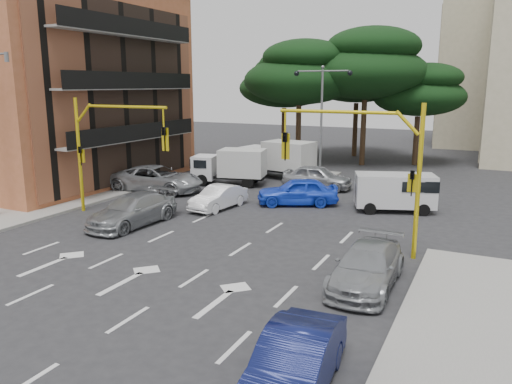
{
  "coord_description": "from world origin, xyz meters",
  "views": [
    {
      "loc": [
        11.15,
        -17.36,
        6.68
      ],
      "look_at": [
        0.92,
        3.7,
        1.6
      ],
      "focal_mm": 35.0,
      "sensor_mm": 36.0,
      "label": 1
    }
  ],
  "objects_px": {
    "car_blue_compact": "(298,191)",
    "car_silver_wagon": "(133,210)",
    "car_white_hatch": "(218,197)",
    "van_white": "(395,192)",
    "street_lamp_center": "(322,103)",
    "car_navy_parked": "(294,364)",
    "signal_mast_left": "(104,140)",
    "signal_mast_right": "(372,157)",
    "car_silver_cross_b": "(317,177)",
    "car_silver_parked": "(367,266)",
    "box_truck_a": "(230,167)",
    "box_truck_b": "(277,159)",
    "car_silver_cross_a": "(157,179)"
  },
  "relations": [
    {
      "from": "car_silver_wagon",
      "to": "car_silver_cross_b",
      "type": "bearing_deg",
      "value": 69.9
    },
    {
      "from": "car_navy_parked",
      "to": "car_blue_compact",
      "type": "bearing_deg",
      "value": 106.38
    },
    {
      "from": "car_white_hatch",
      "to": "van_white",
      "type": "xyz_separation_m",
      "value": [
        8.73,
        3.67,
        0.39
      ]
    },
    {
      "from": "street_lamp_center",
      "to": "car_silver_cross_b",
      "type": "xyz_separation_m",
      "value": [
        0.83,
        -3.0,
        -4.66
      ]
    },
    {
      "from": "signal_mast_right",
      "to": "car_blue_compact",
      "type": "height_order",
      "value": "signal_mast_right"
    },
    {
      "from": "car_white_hatch",
      "to": "van_white",
      "type": "distance_m",
      "value": 9.47
    },
    {
      "from": "signal_mast_left",
      "to": "car_silver_cross_b",
      "type": "xyz_separation_m",
      "value": [
        7.64,
        11.01,
        -3.12
      ]
    },
    {
      "from": "car_blue_compact",
      "to": "signal_mast_left",
      "type": "bearing_deg",
      "value": -77.21
    },
    {
      "from": "street_lamp_center",
      "to": "car_blue_compact",
      "type": "height_order",
      "value": "street_lamp_center"
    },
    {
      "from": "car_silver_cross_b",
      "to": "van_white",
      "type": "bearing_deg",
      "value": -125.77
    },
    {
      "from": "street_lamp_center",
      "to": "car_silver_cross_a",
      "type": "distance_m",
      "value": 12.4
    },
    {
      "from": "signal_mast_left",
      "to": "van_white",
      "type": "xyz_separation_m",
      "value": [
        13.27,
        7.24,
        -2.86
      ]
    },
    {
      "from": "signal_mast_right",
      "to": "car_silver_parked",
      "type": "bearing_deg",
      "value": -77.22
    },
    {
      "from": "car_white_hatch",
      "to": "car_silver_cross_a",
      "type": "relative_size",
      "value": 0.65
    },
    {
      "from": "street_lamp_center",
      "to": "car_silver_parked",
      "type": "height_order",
      "value": "street_lamp_center"
    },
    {
      "from": "car_silver_cross_b",
      "to": "signal_mast_left",
      "type": "bearing_deg",
      "value": 143.26
    },
    {
      "from": "car_silver_cross_b",
      "to": "van_white",
      "type": "xyz_separation_m",
      "value": [
        5.63,
        -3.77,
        0.26
      ]
    },
    {
      "from": "car_silver_wagon",
      "to": "car_navy_parked",
      "type": "xyz_separation_m",
      "value": [
        11.97,
        -9.12,
        -0.04
      ]
    },
    {
      "from": "signal_mast_left",
      "to": "car_silver_wagon",
      "type": "height_order",
      "value": "signal_mast_left"
    },
    {
      "from": "street_lamp_center",
      "to": "car_navy_parked",
      "type": "distance_m",
      "value": 25.75
    },
    {
      "from": "car_white_hatch",
      "to": "car_silver_wagon",
      "type": "height_order",
      "value": "car_silver_wagon"
    },
    {
      "from": "car_blue_compact",
      "to": "car_silver_wagon",
      "type": "relative_size",
      "value": 0.89
    },
    {
      "from": "car_white_hatch",
      "to": "van_white",
      "type": "height_order",
      "value": "van_white"
    },
    {
      "from": "car_blue_compact",
      "to": "car_silver_cross_a",
      "type": "distance_m",
      "value": 9.3
    },
    {
      "from": "street_lamp_center",
      "to": "car_white_hatch",
      "type": "distance_m",
      "value": 11.7
    },
    {
      "from": "car_blue_compact",
      "to": "car_silver_wagon",
      "type": "height_order",
      "value": "car_blue_compact"
    },
    {
      "from": "car_white_hatch",
      "to": "car_silver_wagon",
      "type": "bearing_deg",
      "value": -107.78
    },
    {
      "from": "car_silver_wagon",
      "to": "box_truck_a",
      "type": "xyz_separation_m",
      "value": [
        -0.56,
        10.72,
        0.48
      ]
    },
    {
      "from": "car_silver_parked",
      "to": "box_truck_b",
      "type": "distance_m",
      "value": 20.11
    },
    {
      "from": "van_white",
      "to": "box_truck_a",
      "type": "relative_size",
      "value": 0.83
    },
    {
      "from": "car_silver_cross_b",
      "to": "car_navy_parked",
      "type": "xyz_separation_m",
      "value": [
        6.77,
        -21.14,
        -0.07
      ]
    },
    {
      "from": "car_silver_cross_b",
      "to": "box_truck_b",
      "type": "xyz_separation_m",
      "value": [
        -3.93,
        2.5,
        0.58
      ]
    },
    {
      "from": "car_white_hatch",
      "to": "signal_mast_right",
      "type": "bearing_deg",
      "value": -14.56
    },
    {
      "from": "car_silver_cross_b",
      "to": "box_truck_a",
      "type": "height_order",
      "value": "box_truck_a"
    },
    {
      "from": "car_white_hatch",
      "to": "car_silver_parked",
      "type": "height_order",
      "value": "car_silver_parked"
    },
    {
      "from": "street_lamp_center",
      "to": "car_blue_compact",
      "type": "xyz_separation_m",
      "value": [
        1.29,
        -7.7,
        -4.66
      ]
    },
    {
      "from": "car_silver_wagon",
      "to": "car_silver_cross_b",
      "type": "distance_m",
      "value": 13.1
    },
    {
      "from": "van_white",
      "to": "car_blue_compact",
      "type": "bearing_deg",
      "value": -99.74
    },
    {
      "from": "car_silver_wagon",
      "to": "car_silver_parked",
      "type": "height_order",
      "value": "car_silver_wagon"
    },
    {
      "from": "signal_mast_left",
      "to": "car_blue_compact",
      "type": "bearing_deg",
      "value": 37.94
    },
    {
      "from": "box_truck_b",
      "to": "car_silver_wagon",
      "type": "bearing_deg",
      "value": -175.56
    },
    {
      "from": "signal_mast_left",
      "to": "box_truck_a",
      "type": "height_order",
      "value": "signal_mast_left"
    },
    {
      "from": "signal_mast_right",
      "to": "signal_mast_left",
      "type": "height_order",
      "value": "same"
    },
    {
      "from": "car_silver_wagon",
      "to": "car_navy_parked",
      "type": "bearing_deg",
      "value": -33.97
    },
    {
      "from": "street_lamp_center",
      "to": "van_white",
      "type": "xyz_separation_m",
      "value": [
        6.46,
        -6.77,
        -4.4
      ]
    },
    {
      "from": "car_navy_parked",
      "to": "car_silver_cross_b",
      "type": "bearing_deg",
      "value": 103.12
    },
    {
      "from": "car_silver_cross_b",
      "to": "car_silver_parked",
      "type": "xyz_separation_m",
      "value": [
        6.77,
        -14.52,
        -0.07
      ]
    },
    {
      "from": "signal_mast_right",
      "to": "car_white_hatch",
      "type": "bearing_deg",
      "value": 158.48
    },
    {
      "from": "street_lamp_center",
      "to": "box_truck_a",
      "type": "height_order",
      "value": "street_lamp_center"
    },
    {
      "from": "van_white",
      "to": "box_truck_b",
      "type": "distance_m",
      "value": 11.44
    }
  ]
}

